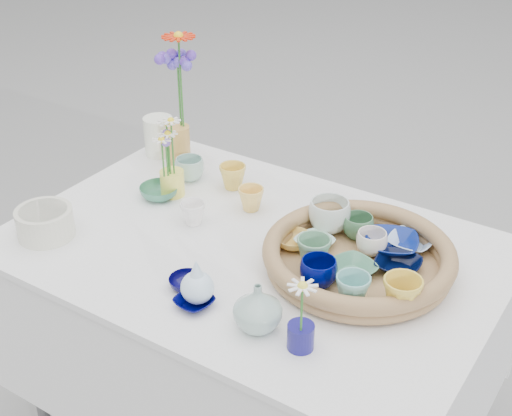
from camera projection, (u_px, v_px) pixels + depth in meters
The scene contains 32 objects.
wicker_tray at pixel (359, 258), 1.74m from camera, with size 0.47×0.47×0.08m, color brown, non-canonical shape.
tray_ceramic_0 at pixel (391, 244), 1.80m from camera, with size 0.13×0.13×0.03m, color navy.
tray_ceramic_1 at pixel (398, 265), 1.73m from camera, with size 0.11×0.11×0.03m, color black.
tray_ceramic_2 at pixel (402, 295), 1.58m from camera, with size 0.09×0.09×0.08m, color yellow.
tray_ceramic_3 at pixel (352, 269), 1.71m from camera, with size 0.11×0.11×0.03m, color #4A8968.
tray_ceramic_4 at pixel (314, 252), 1.73m from camera, with size 0.08×0.08×0.08m, color #619572.
tray_ceramic_5 at pixel (314, 243), 1.82m from camera, with size 0.09×0.09×0.02m, color silver.
tray_ceramic_6 at pixel (329, 216), 1.87m from camera, with size 0.11×0.11×0.09m, color silver.
tray_ceramic_7 at pixel (372, 243), 1.78m from camera, with size 0.08×0.08×0.06m, color white.
tray_ceramic_8 at pixel (411, 242), 1.81m from camera, with size 0.11×0.11×0.03m, color #AFD1FA.
tray_ceramic_9 at pixel (318, 273), 1.66m from camera, with size 0.09×0.09×0.07m, color #000558.
tray_ceramic_10 at pixel (293, 241), 1.82m from camera, with size 0.09×0.09×0.03m, color #FFCB5E.
tray_ceramic_11 at pixel (353, 290), 1.60m from camera, with size 0.08×0.08×0.07m, color #70B5AD.
tray_ceramic_12 at pixel (358, 227), 1.84m from camera, with size 0.08×0.08×0.06m, color #42714C.
loose_ceramic_0 at pixel (233, 177), 2.11m from camera, with size 0.08×0.08×0.07m, color #EFC84E.
loose_ceramic_1 at pixel (251, 199), 2.00m from camera, with size 0.07×0.07×0.07m, color #FFCF60.
loose_ceramic_2 at pixel (159, 192), 2.07m from camera, with size 0.11×0.11×0.04m, color #387B5C.
loose_ceramic_3 at pixel (193, 213), 1.94m from camera, with size 0.07×0.07×0.07m, color white.
loose_ceramic_4 at pixel (187, 283), 1.69m from camera, with size 0.09×0.09×0.03m, color #06043E.
loose_ceramic_5 at pixel (190, 169), 2.16m from camera, with size 0.09×0.09×0.07m, color #9AC2B6.
loose_ceramic_6 at pixel (194, 302), 1.63m from camera, with size 0.09×0.09×0.02m, color #020340.
fluted_bowl at pixel (45, 223), 1.88m from camera, with size 0.15×0.15×0.08m, color beige, non-canonical shape.
bud_vase_paleblue at pixel (197, 280), 1.62m from camera, with size 0.08×0.08×0.12m, color #C8E5FC, non-canonical shape.
bud_vase_seafoam at pixel (258, 307), 1.54m from camera, with size 0.11×0.11×0.11m, color #96B5AB.
bud_vase_cobalt at pixel (301, 336), 1.50m from camera, with size 0.06×0.06×0.06m, color navy.
single_daisy at pixel (302, 309), 1.45m from camera, with size 0.07×0.07×0.13m, color white, non-canonical shape.
tall_vase_yellow at pixel (179, 147), 2.22m from camera, with size 0.07×0.07×0.14m, color gold.
gerbera at pixel (181, 83), 2.12m from camera, with size 0.12×0.12×0.30m, color red, non-canonical shape.
hydrangea at pixel (179, 94), 2.14m from camera, with size 0.08×0.08×0.28m, color #6138CA, non-canonical shape.
white_pitcher at pixel (159, 136), 2.30m from camera, with size 0.13×0.10×0.13m, color white, non-canonical shape.
daisy_cup at pixel (172, 183), 2.08m from camera, with size 0.07×0.07×0.08m, color #FFF457.
daisy_posy at pixel (168, 147), 2.00m from camera, with size 0.09×0.09×0.17m, color white, non-canonical shape.
Camera 1 is at (0.86, -1.30, 1.79)m, focal length 50.00 mm.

